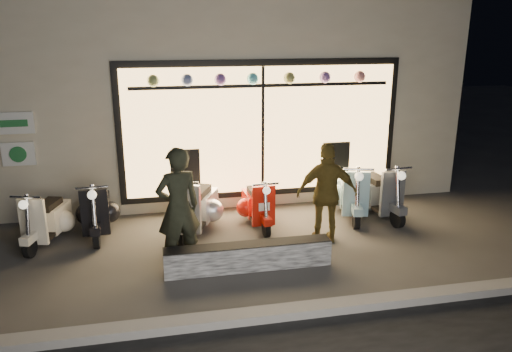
{
  "coord_description": "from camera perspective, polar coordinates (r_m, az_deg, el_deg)",
  "views": [
    {
      "loc": [
        -1.23,
        -7.23,
        3.44
      ],
      "look_at": [
        0.39,
        0.6,
        1.05
      ],
      "focal_mm": 35.0,
      "sensor_mm": 36.0,
      "label": 1
    }
  ],
  "objects": [
    {
      "name": "ground",
      "position": [
        8.1,
        -1.89,
        -8.5
      ],
      "size": [
        40.0,
        40.0,
        0.0
      ],
      "primitive_type": "plane",
      "color": "#383533",
      "rests_on": "ground"
    },
    {
      "name": "kerb",
      "position": [
        6.35,
        1.33,
        -15.54
      ],
      "size": [
        40.0,
        0.25,
        0.12
      ],
      "primitive_type": "cube",
      "color": "slate",
      "rests_on": "ground"
    },
    {
      "name": "shop_building",
      "position": [
        12.35,
        -6.01,
        10.34
      ],
      "size": [
        10.2,
        6.23,
        4.2
      ],
      "color": "beige",
      "rests_on": "ground"
    },
    {
      "name": "graffiti_barrier",
      "position": [
        7.44,
        -0.89,
        -9.18
      ],
      "size": [
        2.47,
        0.28,
        0.4
      ],
      "primitive_type": "cube",
      "color": "black",
      "rests_on": "ground"
    },
    {
      "name": "scooter_silver",
      "position": [
        8.82,
        -6.63,
        -3.48
      ],
      "size": [
        0.87,
        1.44,
        1.05
      ],
      "rotation": [
        0.0,
        0.0,
        -0.43
      ],
      "color": "black",
      "rests_on": "ground"
    },
    {
      "name": "scooter_red",
      "position": [
        9.06,
        0.1,
        -3.23
      ],
      "size": [
        0.43,
        1.25,
        0.9
      ],
      "rotation": [
        0.0,
        0.0,
        0.04
      ],
      "color": "black",
      "rests_on": "ground"
    },
    {
      "name": "scooter_black",
      "position": [
        9.1,
        -17.69,
        -3.73
      ],
      "size": [
        0.47,
        1.38,
        0.99
      ],
      "rotation": [
        0.0,
        0.0,
        0.04
      ],
      "color": "black",
      "rests_on": "ground"
    },
    {
      "name": "scooter_cream",
      "position": [
        9.04,
        -22.59,
        -4.5
      ],
      "size": [
        0.66,
        1.32,
        0.94
      ],
      "rotation": [
        0.0,
        0.0,
        -0.28
      ],
      "color": "black",
      "rests_on": "ground"
    },
    {
      "name": "scooter_blue",
      "position": [
        9.68,
        10.85,
        -1.86
      ],
      "size": [
        0.71,
        1.47,
        1.04
      ],
      "rotation": [
        0.0,
        0.0,
        -0.25
      ],
      "color": "black",
      "rests_on": "ground"
    },
    {
      "name": "scooter_grey",
      "position": [
        9.78,
        13.47,
        -1.83
      ],
      "size": [
        0.58,
        1.47,
        1.04
      ],
      "rotation": [
        0.0,
        0.0,
        0.13
      ],
      "color": "black",
      "rests_on": "ground"
    },
    {
      "name": "man",
      "position": [
        7.39,
        -8.87,
        -3.61
      ],
      "size": [
        0.76,
        0.61,
        1.82
      ],
      "primitive_type": "imported",
      "rotation": [
        0.0,
        0.0,
        3.44
      ],
      "color": "black",
      "rests_on": "ground"
    },
    {
      "name": "woman",
      "position": [
        8.21,
        8.11,
        -1.99
      ],
      "size": [
        1.05,
        0.59,
        1.68
      ],
      "primitive_type": "imported",
      "rotation": [
        0.0,
        0.0,
        2.95
      ],
      "color": "brown",
      "rests_on": "ground"
    }
  ]
}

